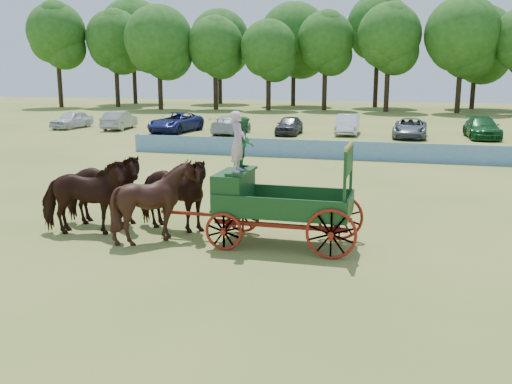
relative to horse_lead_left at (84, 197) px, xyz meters
name	(u,v)px	position (x,y,z in m)	size (l,w,h in m)	color
ground	(305,261)	(6.97, -0.71, -1.19)	(160.00, 160.00, 0.00)	#A28F49
horse_lead_left	(84,197)	(0.00, 0.00, 0.00)	(1.28, 2.82, 2.38)	black
horse_lead_right	(103,190)	(0.00, 1.10, 0.00)	(1.28, 2.82, 2.38)	black
horse_wheel_left	(157,201)	(2.40, 0.00, 0.00)	(1.92, 2.16, 2.38)	black
horse_wheel_right	(172,194)	(2.40, 1.10, 0.00)	(1.28, 2.82, 2.38)	black
farm_dray	(259,188)	(5.36, 0.56, 0.46)	(6.00, 2.00, 3.85)	maroon
sponsor_banner	(345,150)	(5.97, 17.29, -0.66)	(26.00, 0.08, 1.05)	#1E60A7
parked_cars	(388,127)	(7.88, 29.13, -0.43)	(56.35, 7.59, 1.60)	silver
treeline	(339,35)	(0.09, 60.33, 8.19)	(88.51, 23.84, 15.48)	#382314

